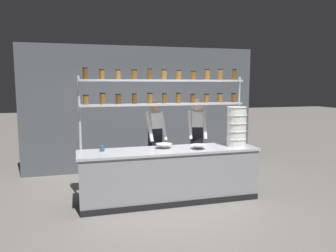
{
  "coord_description": "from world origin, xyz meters",
  "views": [
    {
      "loc": [
        -1.53,
        -5.38,
        2.05
      ],
      "look_at": [
        0.03,
        0.2,
        1.3
      ],
      "focal_mm": 35.0,
      "sensor_mm": 36.0,
      "label": 1
    }
  ],
  "objects_px": {
    "spice_shelf_unit": "(164,94)",
    "serving_cup_front": "(102,148)",
    "prep_bowl_near_left": "(199,147)",
    "chef_center": "(197,136)",
    "prep_bowl_center_front": "(164,146)",
    "chef_left": "(155,138)",
    "container_stack": "(237,127)"
  },
  "relations": [
    {
      "from": "spice_shelf_unit",
      "to": "prep_bowl_near_left",
      "type": "xyz_separation_m",
      "value": [
        0.5,
        -0.45,
        -0.91
      ]
    },
    {
      "from": "chef_left",
      "to": "serving_cup_front",
      "type": "bearing_deg",
      "value": -168.85
    },
    {
      "from": "chef_left",
      "to": "prep_bowl_center_front",
      "type": "height_order",
      "value": "chef_left"
    },
    {
      "from": "chef_left",
      "to": "prep_bowl_near_left",
      "type": "height_order",
      "value": "chef_left"
    },
    {
      "from": "prep_bowl_center_front",
      "to": "container_stack",
      "type": "bearing_deg",
      "value": -6.83
    },
    {
      "from": "chef_left",
      "to": "prep_bowl_near_left",
      "type": "distance_m",
      "value": 0.95
    },
    {
      "from": "prep_bowl_near_left",
      "to": "chef_center",
      "type": "bearing_deg",
      "value": 71.86
    },
    {
      "from": "spice_shelf_unit",
      "to": "prep_bowl_near_left",
      "type": "bearing_deg",
      "value": -41.85
    },
    {
      "from": "chef_left",
      "to": "container_stack",
      "type": "relative_size",
      "value": 2.44
    },
    {
      "from": "prep_bowl_near_left",
      "to": "spice_shelf_unit",
      "type": "bearing_deg",
      "value": 138.15
    },
    {
      "from": "container_stack",
      "to": "prep_bowl_near_left",
      "type": "height_order",
      "value": "container_stack"
    },
    {
      "from": "prep_bowl_near_left",
      "to": "prep_bowl_center_front",
      "type": "distance_m",
      "value": 0.61
    },
    {
      "from": "spice_shelf_unit",
      "to": "prep_bowl_near_left",
      "type": "relative_size",
      "value": 10.72
    },
    {
      "from": "spice_shelf_unit",
      "to": "serving_cup_front",
      "type": "bearing_deg",
      "value": -170.13
    },
    {
      "from": "chef_left",
      "to": "prep_bowl_near_left",
      "type": "xyz_separation_m",
      "value": [
        0.6,
        -0.73,
        -0.07
      ]
    },
    {
      "from": "serving_cup_front",
      "to": "prep_bowl_center_front",
      "type": "bearing_deg",
      "value": -1.53
    },
    {
      "from": "prep_bowl_near_left",
      "to": "prep_bowl_center_front",
      "type": "height_order",
      "value": "prep_bowl_center_front"
    },
    {
      "from": "spice_shelf_unit",
      "to": "prep_bowl_near_left",
      "type": "height_order",
      "value": "spice_shelf_unit"
    },
    {
      "from": "chef_left",
      "to": "chef_center",
      "type": "bearing_deg",
      "value": -13.92
    },
    {
      "from": "spice_shelf_unit",
      "to": "chef_left",
      "type": "bearing_deg",
      "value": 109.51
    },
    {
      "from": "spice_shelf_unit",
      "to": "chef_center",
      "type": "relative_size",
      "value": 1.72
    },
    {
      "from": "chef_center",
      "to": "prep_bowl_center_front",
      "type": "relative_size",
      "value": 5.97
    },
    {
      "from": "spice_shelf_unit",
      "to": "container_stack",
      "type": "bearing_deg",
      "value": -17.0
    },
    {
      "from": "spice_shelf_unit",
      "to": "container_stack",
      "type": "relative_size",
      "value": 4.2
    },
    {
      "from": "chef_left",
      "to": "prep_bowl_center_front",
      "type": "bearing_deg",
      "value": -99.8
    },
    {
      "from": "serving_cup_front",
      "to": "container_stack",
      "type": "bearing_deg",
      "value": -4.46
    },
    {
      "from": "chef_left",
      "to": "container_stack",
      "type": "bearing_deg",
      "value": -39.96
    },
    {
      "from": "serving_cup_front",
      "to": "spice_shelf_unit",
      "type": "bearing_deg",
      "value": 9.87
    },
    {
      "from": "container_stack",
      "to": "prep_bowl_near_left",
      "type": "bearing_deg",
      "value": -175.04
    },
    {
      "from": "spice_shelf_unit",
      "to": "serving_cup_front",
      "type": "relative_size",
      "value": 31.16
    },
    {
      "from": "container_stack",
      "to": "chef_center",
      "type": "bearing_deg",
      "value": 127.75
    },
    {
      "from": "spice_shelf_unit",
      "to": "container_stack",
      "type": "distance_m",
      "value": 1.44
    }
  ]
}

